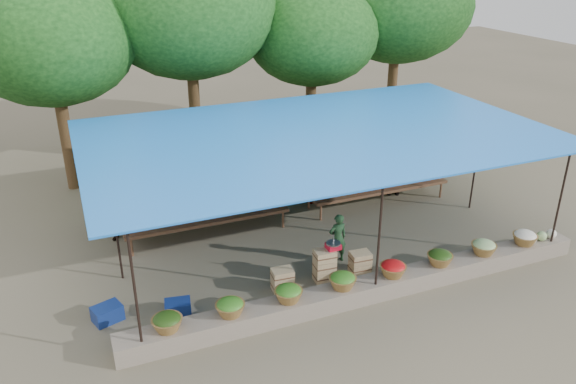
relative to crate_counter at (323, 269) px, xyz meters
name	(u,v)px	position (x,y,z in m)	size (l,w,h in m)	color
ground	(316,239)	(0.68, 1.81, -0.31)	(60.00, 60.00, 0.00)	brown
stone_curb	(371,288)	(0.68, -0.94, -0.11)	(10.60, 0.55, 0.40)	slate
stall_canopy	(317,138)	(0.68, 1.88, 2.36)	(10.80, 6.60, 2.82)	black
produce_baskets	(368,275)	(0.58, -0.94, 0.25)	(8.98, 0.58, 0.34)	brown
netting_backdrop	(272,153)	(0.68, 4.96, 0.94)	(10.60, 0.06, 2.50)	#234E1C
tree_row	(252,18)	(1.18, 7.90, 4.39)	(16.51, 5.50, 7.12)	#3B2415
fruit_table_left	(206,212)	(-1.81, 3.16, 0.30)	(4.21, 0.95, 0.93)	#533921
fruit_table_right	(376,183)	(3.19, 3.16, 0.30)	(4.21, 0.95, 0.93)	#533921
crate_counter	(323,269)	(0.00, 0.00, 0.00)	(2.37, 0.37, 0.77)	tan
weighing_scale	(333,245)	(0.23, 0.00, 0.54)	(0.32, 0.32, 0.34)	red
vendor_seated	(338,238)	(0.67, 0.64, 0.30)	(0.45, 0.29, 1.22)	#1B3C21
customer_left	(125,210)	(-3.75, 3.61, 0.50)	(0.79, 0.62, 1.63)	slate
customer_mid	(312,178)	(1.49, 3.85, 0.43)	(0.96, 0.55, 1.49)	slate
customer_right	(394,169)	(3.98, 3.51, 0.46)	(0.91, 0.38, 1.55)	slate
blue_crate_front	(178,308)	(-3.25, 0.00, -0.16)	(0.52, 0.37, 0.31)	navy
blue_crate_back	(107,313)	(-4.59, 0.34, -0.15)	(0.55, 0.40, 0.33)	navy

